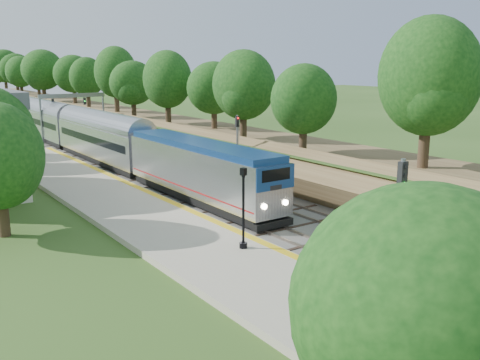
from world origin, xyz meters
TOP-DOWN VIEW (x-y plane):
  - ground at (0.00, 0.00)m, footprint 320.00×320.00m
  - trackbed at (2.00, 60.00)m, footprint 9.50×170.00m
  - platform at (-5.20, 16.00)m, footprint 6.40×68.00m
  - yellow_stripe at (-2.35, 16.00)m, footprint 0.55×68.00m
  - embankment at (10.35, 60.00)m, footprint 10.64×170.00m
  - signal_gantry at (2.47, 54.99)m, footprint 8.40×0.38m
  - trees_behind_platform at (-11.17, 20.67)m, footprint 7.82×53.32m
  - train at (0.00, 68.07)m, footprint 2.89×115.99m
  - lamppost_mid at (-3.96, -0.99)m, footprint 0.42×0.42m
  - lamppost_far at (-3.73, 9.15)m, footprint 0.43×0.43m
  - signal_platform at (-2.90, -0.12)m, footprint 0.36×0.28m
  - signal_farside at (6.20, 23.91)m, footprint 0.31×0.24m

SIDE VIEW (x-z plane):
  - ground at x=0.00m, z-range 0.00..0.00m
  - trackbed at x=2.00m, z-range -0.07..0.21m
  - platform at x=-5.20m, z-range 0.00..0.38m
  - yellow_stripe at x=-2.35m, z-range 0.38..0.39m
  - embankment at x=10.35m, z-range -3.89..7.80m
  - train at x=0.00m, z-range 0.06..4.31m
  - lamppost_mid at x=-3.96m, z-range 0.15..4.44m
  - lamppost_far at x=-3.73m, z-range 0.15..4.50m
  - signal_farside at x=6.20m, z-range 0.74..6.37m
  - signal_platform at x=-2.90m, z-range 1.08..7.19m
  - trees_behind_platform at x=-11.17m, z-range 0.93..8.14m
  - signal_gantry at x=2.47m, z-range 1.72..7.92m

